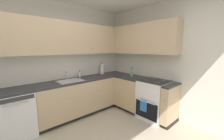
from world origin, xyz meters
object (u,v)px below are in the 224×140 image
(oven_range, at_px, (154,99))
(oil_bottle, at_px, (132,72))
(soap_bottle, at_px, (80,74))
(paper_towel_roll, at_px, (102,69))
(dishwasher, at_px, (15,115))

(oven_range, relative_size, oil_bottle, 4.12)
(soap_bottle, bearing_deg, oil_bottle, -38.44)
(soap_bottle, xyz_separation_m, paper_towel_roll, (0.71, -0.02, 0.07))
(dishwasher, distance_m, soap_bottle, 1.56)
(oven_range, distance_m, soap_bottle, 1.93)
(soap_bottle, distance_m, paper_towel_roll, 0.72)
(dishwasher, xyz_separation_m, paper_towel_roll, (2.16, 0.16, 0.61))
(dishwasher, distance_m, paper_towel_roll, 2.25)
(oil_bottle, bearing_deg, oven_range, -88.45)
(dishwasher, bearing_deg, soap_bottle, 7.09)
(soap_bottle, bearing_deg, oven_range, -54.69)
(dishwasher, relative_size, oil_bottle, 3.39)
(oven_range, distance_m, oil_bottle, 0.88)
(oven_range, bearing_deg, dishwasher, 152.10)
(soap_bottle, relative_size, paper_towel_roll, 0.51)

